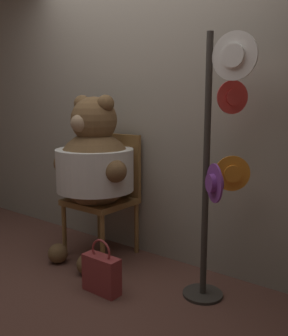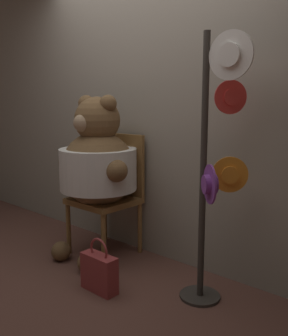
# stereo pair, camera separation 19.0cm
# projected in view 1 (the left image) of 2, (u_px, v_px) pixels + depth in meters

# --- Properties ---
(ground_plane) EXTENTS (14.00, 14.00, 0.00)m
(ground_plane) POSITION_uv_depth(u_px,v_px,m) (88.00, 281.00, 2.83)
(ground_plane) COLOR brown
(wall_back) EXTENTS (8.00, 0.10, 2.60)m
(wall_back) POSITION_uv_depth(u_px,v_px,m) (150.00, 106.00, 3.22)
(wall_back) COLOR gray
(wall_back) RESTS_ON ground_plane
(chair) EXTENTS (0.52, 0.50, 1.06)m
(chair) POSITION_uv_depth(u_px,v_px,m) (107.00, 190.00, 3.32)
(chair) COLOR olive
(chair) RESTS_ON ground_plane
(teddy_bear) EXTENTS (0.78, 0.70, 1.40)m
(teddy_bear) POSITION_uv_depth(u_px,v_px,m) (94.00, 165.00, 3.13)
(teddy_bear) COLOR brown
(teddy_bear) RESTS_ON ground_plane
(hat_display_rack) EXTENTS (0.45, 0.41, 1.77)m
(hat_display_rack) POSITION_uv_depth(u_px,v_px,m) (218.00, 164.00, 2.43)
(hat_display_rack) COLOR #332D28
(hat_display_rack) RESTS_ON ground_plane
(handbag_on_ground) EXTENTS (0.29, 0.11, 0.40)m
(handbag_on_ground) POSITION_uv_depth(u_px,v_px,m) (102.00, 273.00, 2.65)
(handbag_on_ground) COLOR maroon
(handbag_on_ground) RESTS_ON ground_plane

